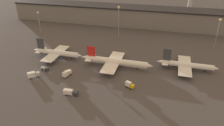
# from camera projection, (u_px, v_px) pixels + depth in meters

# --- Properties ---
(ground) EXTENTS (600.00, 600.00, 0.00)m
(ground) POSITION_uv_depth(u_px,v_px,m) (94.00, 80.00, 127.39)
(ground) COLOR #423F44
(terminal_building) EXTENTS (239.12, 23.42, 18.34)m
(terminal_building) POSITION_uv_depth(u_px,v_px,m) (129.00, 16.00, 215.55)
(terminal_building) COLOR slate
(terminal_building) RESTS_ON ground
(airplane_0) EXTENTS (37.27, 27.63, 13.11)m
(airplane_0) POSITION_uv_depth(u_px,v_px,m) (57.00, 53.00, 152.08)
(airplane_0) COLOR silver
(airplane_0) RESTS_ON ground
(airplane_1) EXTENTS (48.07, 30.99, 12.49)m
(airplane_1) POSITION_uv_depth(u_px,v_px,m) (115.00, 62.00, 139.95)
(airplane_1) COLOR silver
(airplane_1) RESTS_ON ground
(airplane_2) EXTENTS (38.08, 28.07, 12.91)m
(airplane_2) POSITION_uv_depth(u_px,v_px,m) (186.00, 65.00, 136.55)
(airplane_2) COLOR silver
(airplane_2) RESTS_ON ground
(service_vehicle_0) EXTENTS (6.70, 6.34, 3.79)m
(service_vehicle_0) POSITION_uv_depth(u_px,v_px,m) (33.00, 75.00, 128.67)
(service_vehicle_0) COLOR #9EA3A8
(service_vehicle_0) RESTS_ON ground
(service_vehicle_1) EXTENTS (5.56, 4.32, 3.25)m
(service_vehicle_1) POSITION_uv_depth(u_px,v_px,m) (129.00, 85.00, 119.62)
(service_vehicle_1) COLOR gold
(service_vehicle_1) RESTS_ON ground
(service_vehicle_2) EXTENTS (7.84, 2.50, 3.17)m
(service_vehicle_2) POSITION_uv_depth(u_px,v_px,m) (70.00, 92.00, 113.43)
(service_vehicle_2) COLOR #282D38
(service_vehicle_2) RESTS_ON ground
(service_vehicle_3) EXTENTS (5.51, 3.37, 2.59)m
(service_vehicle_3) POSITION_uv_depth(u_px,v_px,m) (45.00, 68.00, 136.39)
(service_vehicle_3) COLOR #282D38
(service_vehicle_3) RESTS_ON ground
(service_vehicle_4) EXTENTS (3.52, 6.82, 3.52)m
(service_vehicle_4) POSITION_uv_depth(u_px,v_px,m) (67.00, 73.00, 130.27)
(service_vehicle_4) COLOR white
(service_vehicle_4) RESTS_ON ground
(lamp_post_0) EXTENTS (1.80, 1.80, 19.53)m
(lamp_post_0) POSITION_uv_depth(u_px,v_px,m) (39.00, 19.00, 192.62)
(lamp_post_0) COLOR slate
(lamp_post_0) RESTS_ON ground
(lamp_post_1) EXTENTS (1.80, 1.80, 28.46)m
(lamp_post_1) POSITION_uv_depth(u_px,v_px,m) (119.00, 19.00, 174.27)
(lamp_post_1) COLOR slate
(lamp_post_1) RESTS_ON ground
(lamp_post_2) EXTENTS (1.80, 1.80, 23.95)m
(lamp_post_2) POSITION_uv_depth(u_px,v_px,m) (218.00, 30.00, 158.88)
(lamp_post_2) COLOR slate
(lamp_post_2) RESTS_ON ground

